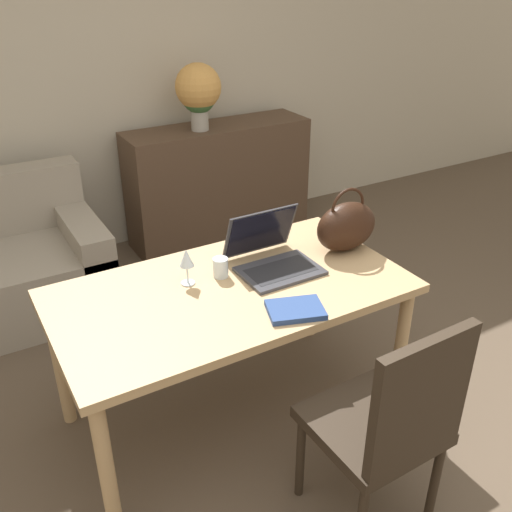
{
  "coord_description": "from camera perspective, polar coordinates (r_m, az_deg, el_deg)",
  "views": [
    {
      "loc": [
        -1.08,
        -1.28,
        2.01
      ],
      "look_at": [
        0.02,
        0.61,
        0.84
      ],
      "focal_mm": 40.0,
      "sensor_mm": 36.0,
      "label": 1
    }
  ],
  "objects": [
    {
      "name": "wall_back",
      "position": [
        4.22,
        -15.81,
        18.07
      ],
      "size": [
        10.0,
        0.06,
        2.7
      ],
      "color": "#BCB29E",
      "rests_on": "ground_plane"
    },
    {
      "name": "flower_vase",
      "position": [
        4.12,
        -5.79,
        16.09
      ],
      "size": [
        0.32,
        0.32,
        0.46
      ],
      "color": "#9E998E",
      "rests_on": "sideboard"
    },
    {
      "name": "sideboard",
      "position": [
        4.43,
        -3.73,
        7.31
      ],
      "size": [
        1.4,
        0.4,
        0.89
      ],
      "color": "#4C3828",
      "rests_on": "ground_plane"
    },
    {
      "name": "book",
      "position": [
        2.32,
        3.96,
        -5.38
      ],
      "size": [
        0.27,
        0.23,
        0.02
      ],
      "rotation": [
        0.0,
        0.0,
        -0.33
      ],
      "color": "navy",
      "rests_on": "dining_table"
    },
    {
      "name": "laptop",
      "position": [
        2.63,
        1.47,
        0.39
      ],
      "size": [
        0.36,
        0.36,
        0.25
      ],
      "color": "#38383D",
      "rests_on": "dining_table"
    },
    {
      "name": "handbag",
      "position": [
        2.78,
        9.02,
        2.99
      ],
      "size": [
        0.32,
        0.18,
        0.32
      ],
      "color": "black",
      "rests_on": "dining_table"
    },
    {
      "name": "chair",
      "position": [
        2.17,
        13.19,
        -15.78
      ],
      "size": [
        0.45,
        0.45,
        0.96
      ],
      "rotation": [
        0.0,
        0.0,
        0.02
      ],
      "color": "#2D2319",
      "rests_on": "ground_plane"
    },
    {
      "name": "drinking_glass",
      "position": [
        2.55,
        -3.56,
        -1.15
      ],
      "size": [
        0.07,
        0.07,
        0.09
      ],
      "color": "silver",
      "rests_on": "dining_table"
    },
    {
      "name": "wine_glass",
      "position": [
        2.47,
        -6.96,
        -0.36
      ],
      "size": [
        0.06,
        0.06,
        0.17
      ],
      "color": "silver",
      "rests_on": "dining_table"
    },
    {
      "name": "dining_table",
      "position": [
        2.53,
        -2.51,
        -4.65
      ],
      "size": [
        1.54,
        0.84,
        0.72
      ],
      "color": "tan",
      "rests_on": "ground_plane"
    },
    {
      "name": "ground_plane",
      "position": [
        2.61,
        6.86,
        -22.44
      ],
      "size": [
        14.0,
        14.0,
        0.0
      ],
      "primitive_type": "plane",
      "color": "brown"
    }
  ]
}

